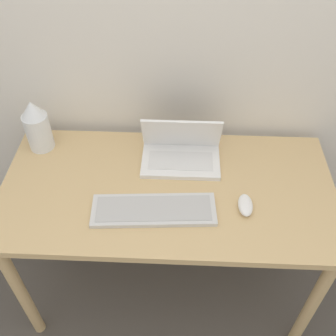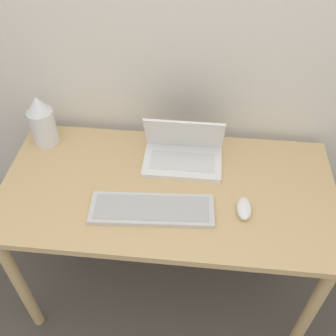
{
  "view_description": "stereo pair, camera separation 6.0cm",
  "coord_description": "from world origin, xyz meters",
  "px_view_note": "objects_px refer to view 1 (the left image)",
  "views": [
    {
      "loc": [
        0.05,
        -0.71,
        1.9
      ],
      "look_at": [
        0.0,
        0.34,
        0.85
      ],
      "focal_mm": 42.0,
      "sensor_mm": 36.0,
      "label": 1
    },
    {
      "loc": [
        0.11,
        -0.71,
        1.9
      ],
      "look_at": [
        0.0,
        0.34,
        0.85
      ],
      "focal_mm": 42.0,
      "sensor_mm": 36.0,
      "label": 2
    }
  ],
  "objects_px": {
    "keyboard": "(154,210)",
    "vase": "(37,126)",
    "laptop": "(181,151)",
    "mouse": "(245,205)"
  },
  "relations": [
    {
      "from": "laptop",
      "to": "keyboard",
      "type": "height_order",
      "value": "laptop"
    },
    {
      "from": "laptop",
      "to": "keyboard",
      "type": "bearing_deg",
      "value": -108.26
    },
    {
      "from": "laptop",
      "to": "keyboard",
      "type": "xyz_separation_m",
      "value": [
        -0.09,
        -0.29,
        -0.04
      ]
    },
    {
      "from": "keyboard",
      "to": "laptop",
      "type": "bearing_deg",
      "value": 71.74
    },
    {
      "from": "mouse",
      "to": "vase",
      "type": "distance_m",
      "value": 0.92
    },
    {
      "from": "mouse",
      "to": "keyboard",
      "type": "bearing_deg",
      "value": -174.85
    },
    {
      "from": "keyboard",
      "to": "mouse",
      "type": "height_order",
      "value": "mouse"
    },
    {
      "from": "vase",
      "to": "laptop",
      "type": "bearing_deg",
      "value": -5.41
    },
    {
      "from": "keyboard",
      "to": "vase",
      "type": "bearing_deg",
      "value": 146.18
    },
    {
      "from": "keyboard",
      "to": "vase",
      "type": "relative_size",
      "value": 1.99
    }
  ]
}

